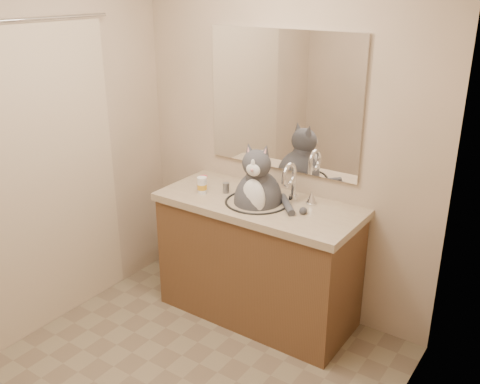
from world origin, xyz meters
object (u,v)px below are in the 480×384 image
Objects in this scene: grey_canister at (226,188)px; cat at (258,197)px; pill_bottle_orange at (202,185)px; pill_bottle_redcap at (203,183)px.

cat is at bearing -4.24° from grey_canister.
cat is 5.43× the size of pill_bottle_orange.
pill_bottle_redcap is at bearing 122.15° from pill_bottle_orange.
pill_bottle_redcap is (-0.43, -0.02, 0.01)m from cat.
grey_canister is at bearing 36.67° from pill_bottle_orange.
cat reaches higher than grey_canister.
pill_bottle_orange reaches higher than pill_bottle_redcap.
pill_bottle_redcap is 1.34× the size of grey_canister.
pill_bottle_redcap is 0.07m from pill_bottle_orange.
grey_canister is (0.16, 0.04, -0.01)m from pill_bottle_redcap.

